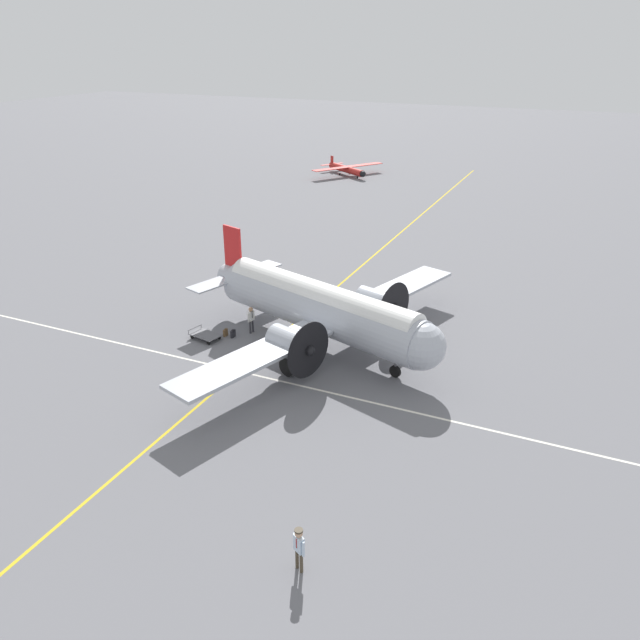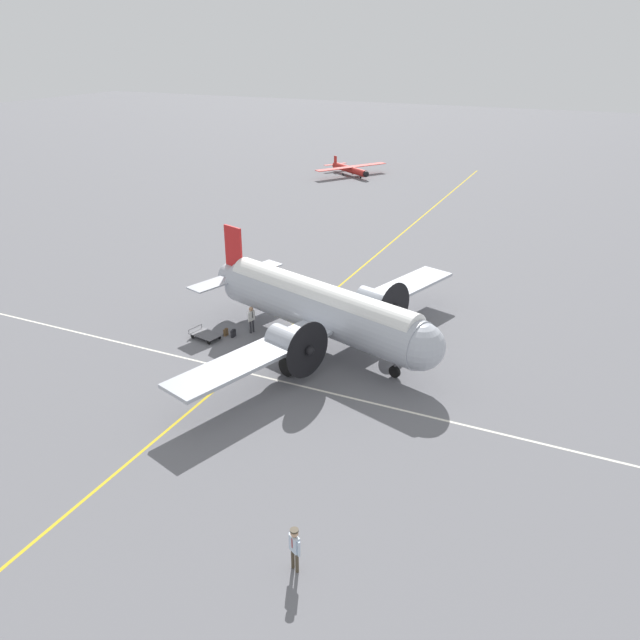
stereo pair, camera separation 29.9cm
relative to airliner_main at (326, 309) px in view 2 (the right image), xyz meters
name	(u,v)px [view 2 (the right image)]	position (x,y,z in m)	size (l,w,h in m)	color
ground_plane	(320,346)	(0.14, 0.45, -2.64)	(300.00, 300.00, 0.00)	slate
apron_line_eastwest	(278,338)	(0.14, 3.42, -2.63)	(120.00, 0.16, 0.01)	gold
apron_line_northsouth	(284,382)	(-4.65, 0.45, -2.63)	(0.16, 120.00, 0.01)	silver
airliner_main	(326,309)	(0.00, 0.00, 0.00)	(22.62, 17.29, 6.15)	#ADB2BC
crew_foreground	(295,545)	(-16.33, -6.19, -1.47)	(0.42, 0.57, 1.86)	#473D2D
passenger_boarding	(251,317)	(0.14, 5.30, -1.54)	(0.60, 0.29, 1.79)	#2D2D33
suitcase_near_door	(226,332)	(-0.99, 6.58, -2.40)	(0.37, 0.15, 0.51)	brown
suitcase_upright_spare	(233,333)	(-0.94, 6.05, -2.40)	(0.41, 0.16, 0.52)	#232328
baggage_cart	(205,334)	(-1.89, 7.52, -2.36)	(1.53, 2.11, 0.56)	#56565B
light_aircraft_distant	(351,169)	(49.29, 18.57, -1.78)	(9.90, 8.11, 2.11)	#B2231E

